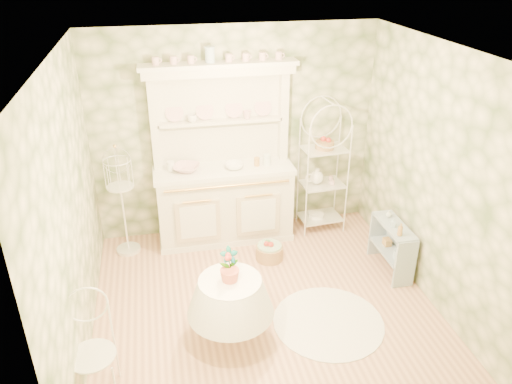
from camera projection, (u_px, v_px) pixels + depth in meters
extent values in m
plane|color=tan|center=(265.00, 307.00, 5.40)|extent=(3.60, 3.60, 0.00)
plane|color=white|center=(268.00, 53.00, 4.19)|extent=(3.60, 3.60, 0.00)
plane|color=beige|center=(71.00, 215.00, 4.46)|extent=(3.60, 3.60, 0.00)
plane|color=beige|center=(437.00, 180.00, 5.12)|extent=(3.60, 3.60, 0.00)
plane|color=beige|center=(235.00, 133.00, 6.37)|extent=(3.60, 3.60, 0.00)
plane|color=beige|center=(329.00, 320.00, 3.22)|extent=(3.60, 3.60, 0.00)
cube|color=white|center=(223.00, 158.00, 6.18)|extent=(1.87, 0.61, 2.29)
cube|color=white|center=(323.00, 169.00, 6.55)|extent=(0.57, 0.42, 1.73)
cube|color=#94A7B6|center=(391.00, 248.00, 5.90)|extent=(0.28, 0.71, 0.60)
cylinder|color=white|center=(231.00, 312.00, 4.81)|extent=(0.70, 0.70, 0.69)
cube|color=white|center=(92.00, 359.00, 4.17)|extent=(0.41, 0.41, 0.83)
cube|color=white|center=(122.00, 201.00, 6.07)|extent=(0.35, 0.35, 1.42)
cylinder|color=tan|center=(269.00, 252.00, 6.18)|extent=(0.36, 0.36, 0.21)
cylinder|color=white|center=(328.00, 322.00, 5.18)|extent=(1.45, 1.45, 0.01)
imported|color=white|center=(187.00, 170.00, 6.15)|extent=(0.40, 0.40, 0.08)
imported|color=white|center=(234.00, 168.00, 6.21)|extent=(0.31, 0.31, 0.08)
imported|color=white|center=(192.00, 120.00, 6.05)|extent=(0.13, 0.13, 0.09)
imported|color=white|center=(247.00, 116.00, 6.17)|extent=(0.13, 0.13, 0.10)
imported|color=#3F7238|center=(230.00, 266.00, 4.62)|extent=(0.19, 0.14, 0.33)
imported|color=#AE823F|center=(400.00, 230.00, 5.52)|extent=(0.06, 0.06, 0.15)
imported|color=#AAC7DA|center=(393.00, 224.00, 5.70)|extent=(0.07, 0.07, 0.11)
imported|color=silver|center=(389.00, 215.00, 5.91)|extent=(0.08, 0.08, 0.09)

